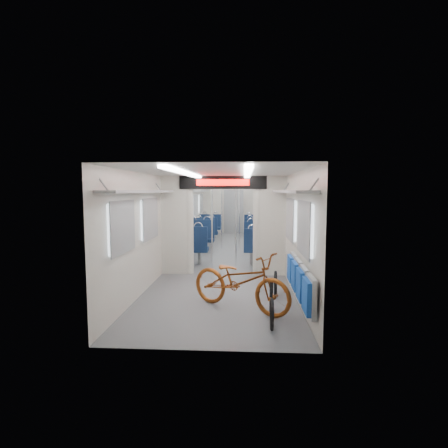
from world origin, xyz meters
name	(u,v)px	position (x,y,z in m)	size (l,w,h in m)	color
carriage	(227,207)	(0.00, -0.27, 1.50)	(12.00, 12.02, 2.31)	#515456
bicycle	(240,281)	(0.43, -4.48, 0.49)	(0.64, 1.85, 0.97)	brown
flip_bench	(299,280)	(1.35, -4.75, 0.58)	(0.12, 2.11, 0.53)	gray
bike_hoop_a	(272,316)	(0.89, -5.31, 0.20)	(0.46, 0.46, 0.05)	black
bike_hoop_b	(271,298)	(0.93, -4.63, 0.24)	(0.54, 0.54, 0.05)	black
bike_hoop_c	(275,285)	(1.08, -3.71, 0.21)	(0.48, 0.48, 0.05)	black
seat_bay_near_left	(195,239)	(-0.93, -0.07, 0.56)	(0.94, 2.24, 1.15)	#0C1B38
seat_bay_near_right	(259,240)	(0.93, -0.11, 0.54)	(0.91, 2.05, 1.09)	#0C1B38
seat_bay_far_left	(208,227)	(-0.93, 3.48, 0.54)	(0.90, 2.02, 1.08)	#0C1B38
seat_bay_far_right	(256,227)	(0.93, 3.47, 0.53)	(0.89, 1.99, 1.07)	#0C1B38
stanchion_near_left	(212,223)	(-0.31, -1.48, 1.15)	(0.04, 0.04, 2.30)	silver
stanchion_near_right	(236,222)	(0.28, -1.11, 1.15)	(0.04, 0.04, 2.30)	silver
stanchion_far_left	(222,215)	(-0.28, 1.67, 1.15)	(0.04, 0.04, 2.30)	silver
stanchion_far_right	(239,215)	(0.32, 1.79, 1.15)	(0.04, 0.04, 2.30)	silver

